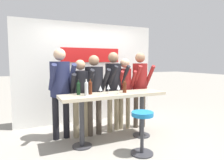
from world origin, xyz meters
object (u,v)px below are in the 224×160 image
Objects in this scene: wine_glass_0 at (118,87)px; person_left at (81,90)px; person_far_left at (60,84)px; person_right at (140,81)px; person_center at (114,82)px; wine_bottle_2 at (90,87)px; bar_stool at (142,126)px; wine_bottle_1 at (125,86)px; wine_bottle_3 at (78,88)px; wine_bottle_0 at (86,88)px; person_center_right at (125,85)px; person_center_left at (94,86)px; wine_glass_1 at (100,88)px; wine_glass_2 at (108,87)px; tasting_table at (114,102)px.

person_left is at bearing 133.44° from wine_glass_0.
person_right is (1.82, -0.05, -0.02)m from person_far_left.
person_right is at bearing -13.64° from person_center.
wine_glass_0 is at bearing -21.11° from wine_bottle_2.
wine_bottle_1 reaches higher than bar_stool.
wine_bottle_3 is at bearing 162.43° from wine_glass_0.
wine_bottle_0 is 0.15m from wine_bottle_2.
wine_bottle_0 is at bearing -142.20° from person_center_right.
person_center_left is 9.56× the size of wine_glass_0.
wine_glass_1 reaches higher than bar_stool.
person_center is at bearing -5.86° from person_far_left.
person_far_left reaches higher than person_right.
person_right is 1.42m from wine_bottle_2.
person_center_left is (0.68, -0.09, -0.08)m from person_far_left.
person_far_left is 6.34× the size of wine_bottle_3.
person_center_left is 1.15m from person_right.
wine_bottle_2 reaches higher than wine_glass_1.
person_left reaches higher than wine_glass_1.
wine_bottle_2 is 0.35m from wine_glass_2.
wine_bottle_1 is at bearing -4.56° from tasting_table.
wine_glass_1 is at bearing -19.92° from wine_bottle_0.
wine_glass_0 is at bearing -41.90° from person_left.
person_center_left is 9.56× the size of wine_glass_2.
wine_glass_2 is at bearing -8.73° from wine_bottle_3.
person_right is at bearing 17.01° from wine_bottle_2.
bar_stool is 1.79m from person_far_left.
tasting_table is 1.18× the size of person_right.
person_far_left is (-0.91, 0.55, 0.34)m from tasting_table.
wine_glass_2 is at bearing -8.51° from wine_bottle_2.
person_left reaches higher than bar_stool.
person_center is at bearing 48.24° from wine_glass_1.
person_far_left reaches higher than wine_glass_2.
person_far_left is 1.03× the size of person_right.
person_center is 6.43× the size of wine_bottle_1.
wine_glass_2 is (0.81, -0.52, -0.05)m from person_far_left.
person_center_right is at bearing 53.07° from wine_glass_0.
person_right is 1.56m from wine_bottle_0.
person_center_right is 1.27m from wine_bottle_3.
wine_bottle_3 is (-0.90, -0.40, -0.02)m from person_center.
wine_bottle_0 is at bearing 160.08° from wine_glass_1.
person_center_right reaches higher than wine_bottle_1.
wine_bottle_1 is 0.96× the size of wine_bottle_3.
wine_glass_0 is at bearing -70.05° from tasting_table.
bar_stool is at bearing -75.35° from wine_glass_0.
wine_glass_1 is at bearing -143.54° from person_center.
wine_glass_2 is (0.22, 0.13, 0.00)m from wine_glass_1.
wine_glass_1 is at bearing -55.18° from wine_bottle_2.
person_center is at bearing -165.00° from person_center_right.
wine_bottle_3 is 1.62× the size of wine_glass_2.
person_center_left is (-0.43, 1.16, 0.56)m from bar_stool.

